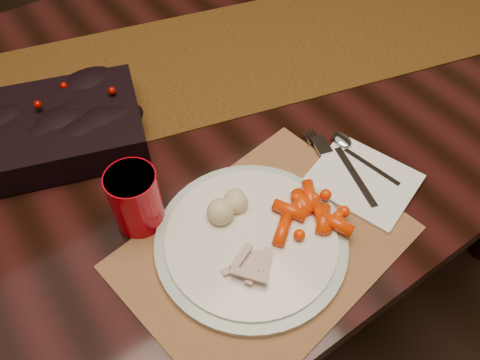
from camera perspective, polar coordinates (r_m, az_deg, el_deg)
floor at (r=1.51m, az=-4.60°, el=-12.47°), size 5.00×5.00×0.00m
dining_table at (r=1.18m, az=-5.75°, el=-4.58°), size 1.80×1.00×0.75m
table_runner at (r=0.97m, az=-13.99°, el=11.61°), size 1.74×0.76×0.00m
centerpiece at (r=0.86m, az=-25.07°, el=5.41°), size 0.43×0.31×0.08m
placemat_main at (r=0.70m, az=3.04°, el=-8.15°), size 0.44×0.35×0.00m
dinner_plate at (r=0.69m, az=1.36°, el=-7.36°), size 0.32×0.32×0.02m
baby_carrots at (r=0.69m, az=8.18°, el=-5.47°), size 0.14×0.12×0.02m
mashed_potatoes at (r=0.69m, az=-1.20°, el=-2.76°), size 0.08×0.07×0.04m
turkey_shreds at (r=0.65m, az=1.47°, el=-10.07°), size 0.08×0.07×0.02m
napkin at (r=0.79m, az=14.75°, el=0.02°), size 0.18×0.19×0.01m
fork at (r=0.79m, az=12.85°, el=1.44°), size 0.07×0.17×0.00m
spoon at (r=0.81m, az=14.62°, el=2.60°), size 0.05×0.14×0.00m
red_cup at (r=0.69m, az=-12.62°, el=-2.27°), size 0.09×0.09×0.10m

